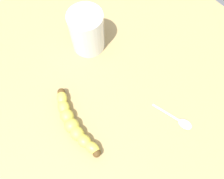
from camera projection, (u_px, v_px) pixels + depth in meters
The scene contains 4 objects.
wooden_tabletop at pixel (76, 127), 58.53cm from camera, with size 120.00×120.00×3.00cm, color #A28956.
banana at pixel (73, 124), 55.51cm from camera, with size 6.50×20.03×3.66cm.
smoothie_glass at pixel (87, 32), 61.35cm from camera, with size 9.34×9.34×12.30cm.
teaspoon at pixel (183, 123), 57.07cm from camera, with size 4.48×11.17×0.80cm.
Camera 1 is at (1.81, 16.74, 59.19)cm, focal length 36.21 mm.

